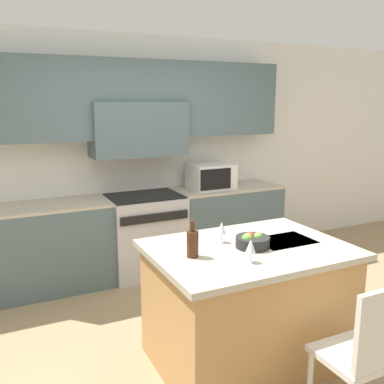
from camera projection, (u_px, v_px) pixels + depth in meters
The scene contains 11 objects.
ground_plane at pixel (218, 347), 3.47m from camera, with size 10.00×10.00×0.00m, color #997F5B.
back_cabinetry at pixel (135, 133), 4.91m from camera, with size 10.00×0.46×2.70m.
back_counter at pixel (144, 234), 4.93m from camera, with size 3.50×0.62×0.92m.
range_stove at pixel (145, 234), 4.91m from camera, with size 0.82×0.70×0.92m.
microwave at pixel (211, 176), 5.16m from camera, with size 0.51×0.42×0.30m.
kitchen_island at pixel (247, 304), 3.22m from camera, with size 1.44×1.05×0.92m.
island_chair at pixel (365, 350), 2.52m from camera, with size 0.42×0.40×0.96m.
wine_bottle at pixel (193, 243), 2.90m from camera, with size 0.08×0.08×0.26m.
wine_glass_near at pixel (251, 247), 2.80m from camera, with size 0.07×0.07×0.16m.
wine_glass_far at pixel (222, 228), 3.19m from camera, with size 0.07×0.07×0.16m.
fruit_bowl at pixel (252, 241), 3.10m from camera, with size 0.25×0.25×0.11m.
Camera 1 is at (-1.55, -2.73, 1.97)m, focal length 40.00 mm.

